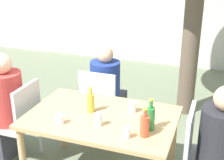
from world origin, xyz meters
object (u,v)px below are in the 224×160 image
at_px(patio_chair_0, 20,119).
at_px(drinking_glass_2, 60,119).
at_px(dining_table_front, 101,123).
at_px(drinking_glass_3, 132,107).
at_px(oil_cruet_2, 91,102).
at_px(soda_bottle_1, 145,126).
at_px(drinking_glass_0, 99,119).
at_px(patio_chair_2, 101,101).
at_px(person_seated_0, 1,113).
at_px(drinking_glass_1, 127,133).
at_px(patio_chair_1, 201,153).
at_px(green_bottle_0, 150,118).
at_px(person_seated_2, 108,94).

distance_m(patio_chair_0, drinking_glass_2, 0.73).
relative_size(dining_table_front, drinking_glass_3, 13.44).
height_order(oil_cruet_2, drinking_glass_3, oil_cruet_2).
bearing_deg(dining_table_front, soda_bottle_1, -24.56).
distance_m(patio_chair_0, drinking_glass_0, 1.03).
distance_m(patio_chair_2, drinking_glass_0, 0.96).
bearing_deg(person_seated_0, drinking_glass_0, 81.59).
relative_size(dining_table_front, drinking_glass_1, 14.10).
distance_m(drinking_glass_0, drinking_glass_3, 0.41).
relative_size(patio_chair_1, green_bottle_0, 3.19).
relative_size(person_seated_0, drinking_glass_1, 12.42).
distance_m(oil_cruet_2, drinking_glass_1, 0.57).
relative_size(green_bottle_0, oil_cruet_2, 1.15).
distance_m(person_seated_2, oil_cruet_2, 0.95).
height_order(green_bottle_0, soda_bottle_1, green_bottle_0).
xyz_separation_m(person_seated_0, drinking_glass_1, (1.50, -0.29, 0.22)).
distance_m(patio_chair_1, soda_bottle_1, 0.59).
height_order(green_bottle_0, drinking_glass_2, green_bottle_0).
bearing_deg(person_seated_0, patio_chair_1, 90.00).
xyz_separation_m(patio_chair_0, patio_chair_2, (0.65, 0.69, 0.00)).
xyz_separation_m(dining_table_front, soda_bottle_1, (0.47, -0.21, 0.18)).
bearing_deg(oil_cruet_2, soda_bottle_1, -23.64).
distance_m(dining_table_front, patio_chair_0, 0.94).
relative_size(person_seated_2, green_bottle_0, 4.02).
height_order(person_seated_2, oil_cruet_2, person_seated_2).
distance_m(green_bottle_0, drinking_glass_1, 0.26).
bearing_deg(oil_cruet_2, person_seated_0, -177.48).
height_order(person_seated_2, drinking_glass_3, person_seated_2).
bearing_deg(soda_bottle_1, patio_chair_1, 24.88).
height_order(patio_chair_2, drinking_glass_3, patio_chair_2).
relative_size(patio_chair_0, drinking_glass_2, 11.01).
distance_m(patio_chair_1, patio_chair_2, 1.39).
bearing_deg(drinking_glass_3, drinking_glass_2, -141.35).
height_order(patio_chair_0, drinking_glass_0, patio_chair_0).
bearing_deg(drinking_glass_0, oil_cruet_2, 127.32).
relative_size(green_bottle_0, drinking_glass_1, 2.91).
distance_m(oil_cruet_2, drinking_glass_0, 0.28).
xyz_separation_m(soda_bottle_1, drinking_glass_2, (-0.76, -0.05, -0.06)).
height_order(patio_chair_1, drinking_glass_3, patio_chair_1).
bearing_deg(person_seated_0, person_seated_2, 136.38).
xyz_separation_m(drinking_glass_1, drinking_glass_3, (-0.09, 0.46, 0.00)).
distance_m(patio_chair_0, drinking_glass_3, 1.22).
xyz_separation_m(patio_chair_1, drinking_glass_2, (-1.22, -0.26, 0.24)).
xyz_separation_m(patio_chair_1, green_bottle_0, (-0.44, -0.09, 0.31)).
distance_m(person_seated_2, drinking_glass_0, 1.18).
height_order(patio_chair_2, oil_cruet_2, oil_cruet_2).
bearing_deg(oil_cruet_2, drinking_glass_2, -118.76).
distance_m(dining_table_front, person_seated_2, 0.98).
xyz_separation_m(dining_table_front, drinking_glass_3, (0.25, 0.17, 0.13)).
bearing_deg(green_bottle_0, oil_cruet_2, 167.43).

